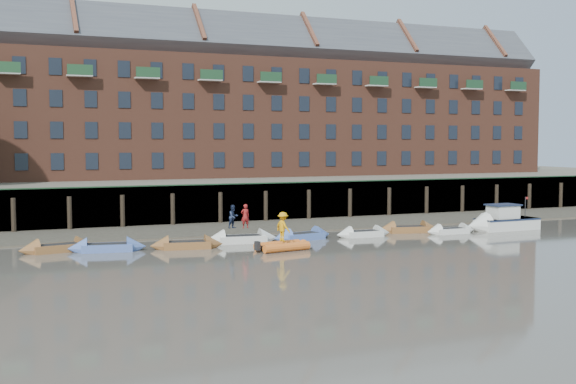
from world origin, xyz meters
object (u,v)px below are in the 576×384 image
rib_tender (284,246)px  person_rower_a (245,216)px  rowboat_6 (408,229)px  rowboat_7 (451,231)px  person_rower_b (233,217)px  rowboat_0 (58,248)px  motor_launch (496,222)px  rowboat_3 (242,239)px  rowboat_1 (107,247)px  rowboat_4 (302,236)px  rowboat_2 (187,245)px  rowboat_5 (363,234)px  person_rib_crew (283,227)px

rib_tender → person_rower_a: (-1.12, 4.19, 1.51)m
rowboat_6 → rib_tender: bearing=-147.3°
rowboat_7 → person_rower_b: size_ratio=2.57×
rowboat_0 → motor_launch: size_ratio=0.79×
rowboat_0 → rowboat_3: (11.77, -0.51, 0.01)m
person_rower_b → rowboat_1: bearing=161.2°
rowboat_4 → motor_launch: size_ratio=0.78×
rowboat_1 → rowboat_6: 22.25m
person_rower_a → person_rower_b: person_rower_a is taller
person_rower_b → rowboat_2: bearing=178.3°
rowboat_1 → rowboat_2: bearing=0.1°
rowboat_3 → rowboat_6: 13.30m
person_rower_b → motor_launch: bearing=-27.2°
rowboat_2 → rib_tender: bearing=-19.4°
rowboat_4 → rowboat_5: 4.68m
rowboat_5 → rib_tender: (-7.66, -3.80, 0.05)m
rib_tender → person_rower_a: size_ratio=2.21×
rowboat_3 → person_rower_b: (-0.51, 0.26, 1.50)m
rowboat_0 → rowboat_7: size_ratio=1.21×
rowboat_7 → motor_launch: motor_launch is taller
rowboat_5 → rowboat_7: rowboat_5 is taller
rowboat_1 → rowboat_4: (13.29, 0.29, -0.00)m
rowboat_2 → person_rib_crew: person_rib_crew is taller
rowboat_6 → person_rower_b: bearing=-167.6°
rowboat_4 → rowboat_6: rowboat_4 is taller
rowboat_4 → rib_tender: (-2.98, -3.97, 0.02)m
rowboat_3 → person_rower_b: bearing=158.6°
rowboat_0 → rowboat_4: rowboat_0 is taller
rowboat_5 → rowboat_6: rowboat_6 is taller
rowboat_3 → rowboat_7: rowboat_3 is taller
rowboat_1 → person_rib_crew: person_rib_crew is taller
rowboat_6 → person_rower_a: 13.14m
rowboat_7 → person_rower_b: 16.48m
rowboat_3 → rowboat_2: bearing=-158.1°
rowboat_4 → rowboat_7: 11.53m
rowboat_4 → rowboat_5: rowboat_4 is taller
rowboat_0 → rowboat_5: bearing=-13.6°
person_rower_b → rowboat_5: bearing=-27.3°
person_rib_crew → person_rower_a: bearing=-3.3°
person_rower_a → person_rower_b: size_ratio=1.03×
rowboat_5 → person_rower_b: (-9.54, 0.61, 1.53)m
person_rower_a → rowboat_5: bearing=177.0°
rowboat_4 → rowboat_7: rowboat_4 is taller
rowboat_3 → motor_launch: motor_launch is taller
rowboat_1 → motor_launch: (29.09, -0.54, 0.40)m
rowboat_5 → rowboat_6: (4.26, 0.88, 0.02)m
person_rower_b → person_rib_crew: bearing=-92.1°
rowboat_5 → person_rib_crew: size_ratio=2.30×
rowboat_7 → person_rower_b: (-16.34, 1.51, 1.55)m
rowboat_4 → rowboat_3: bearing=166.1°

